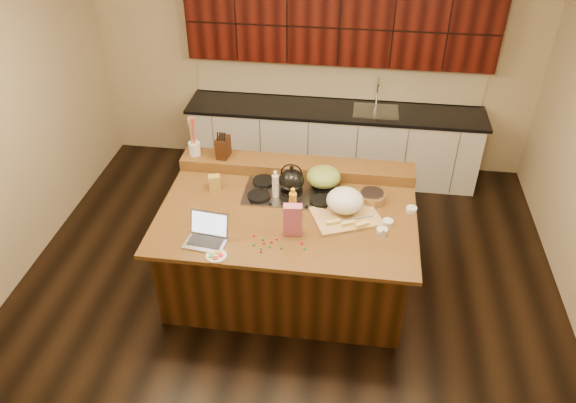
# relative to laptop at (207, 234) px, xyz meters

# --- Properties ---
(room) EXTENTS (5.52, 5.02, 2.72)m
(room) POSITION_rel_laptop_xyz_m (0.63, 0.50, 0.36)
(room) COLOR black
(room) RESTS_ON ground
(island) EXTENTS (2.40, 1.60, 0.92)m
(island) POSITION_rel_laptop_xyz_m (0.63, 0.50, -0.52)
(island) COLOR black
(island) RESTS_ON ground
(back_ledge) EXTENTS (2.40, 0.30, 0.12)m
(back_ledge) POSITION_rel_laptop_xyz_m (0.63, 1.20, -0.01)
(back_ledge) COLOR black
(back_ledge) RESTS_ON island
(cooktop) EXTENTS (0.92, 0.52, 0.05)m
(cooktop) POSITION_rel_laptop_xyz_m (0.63, 0.80, -0.05)
(cooktop) COLOR gray
(cooktop) RESTS_ON island
(back_counter) EXTENTS (3.70, 0.66, 2.40)m
(back_counter) POSITION_rel_laptop_xyz_m (0.93, 2.73, -0.00)
(back_counter) COLOR silver
(back_counter) RESTS_ON ground
(kettle) EXTENTS (0.27, 0.27, 0.22)m
(kettle) POSITION_rel_laptop_xyz_m (0.63, 0.80, 0.09)
(kettle) COLOR black
(kettle) RESTS_ON cooktop
(green_bowl) EXTENTS (0.40, 0.40, 0.18)m
(green_bowl) POSITION_rel_laptop_xyz_m (0.93, 0.93, 0.07)
(green_bowl) COLOR olive
(green_bowl) RESTS_ON cooktop
(laptop) EXTENTS (0.38, 0.32, 0.24)m
(laptop) POSITION_rel_laptop_xyz_m (0.00, 0.00, 0.00)
(laptop) COLOR #B7B7BC
(laptop) RESTS_ON island
(oil_bottle) EXTENTS (0.07, 0.07, 0.27)m
(oil_bottle) POSITION_rel_laptop_xyz_m (0.70, 0.42, 0.07)
(oil_bottle) COLOR gold
(oil_bottle) RESTS_ON island
(vinegar_bottle) EXTENTS (0.08, 0.08, 0.25)m
(vinegar_bottle) POSITION_rel_laptop_xyz_m (0.49, 0.71, 0.06)
(vinegar_bottle) COLOR silver
(vinegar_bottle) RESTS_ON island
(wooden_tray) EXTENTS (0.71, 0.63, 0.24)m
(wooden_tray) POSITION_rel_laptop_xyz_m (1.17, 0.55, 0.04)
(wooden_tray) COLOR tan
(wooden_tray) RESTS_ON island
(ramekin_a) EXTENTS (0.12, 0.12, 0.04)m
(ramekin_a) POSITION_rel_laptop_xyz_m (1.51, 0.30, -0.04)
(ramekin_a) COLOR white
(ramekin_a) RESTS_ON island
(ramekin_b) EXTENTS (0.13, 0.13, 0.04)m
(ramekin_b) POSITION_rel_laptop_xyz_m (1.56, 0.43, -0.04)
(ramekin_b) COLOR white
(ramekin_b) RESTS_ON island
(ramekin_c) EXTENTS (0.11, 0.11, 0.04)m
(ramekin_c) POSITION_rel_laptop_xyz_m (1.78, 0.66, -0.04)
(ramekin_c) COLOR white
(ramekin_c) RESTS_ON island
(strainer_bowl) EXTENTS (0.24, 0.24, 0.09)m
(strainer_bowl) POSITION_rel_laptop_xyz_m (1.41, 0.77, -0.02)
(strainer_bowl) COLOR #996B3F
(strainer_bowl) RESTS_ON island
(kitchen_timer) EXTENTS (0.10, 0.10, 0.07)m
(kitchen_timer) POSITION_rel_laptop_xyz_m (1.52, 0.26, -0.03)
(kitchen_timer) COLOR silver
(kitchen_timer) RESTS_ON island
(pink_bag) EXTENTS (0.17, 0.11, 0.31)m
(pink_bag) POSITION_rel_laptop_xyz_m (0.73, 0.18, 0.09)
(pink_bag) COLOR #CA5F86
(pink_bag) RESTS_ON island
(candy_plate) EXTENTS (0.23, 0.23, 0.01)m
(candy_plate) POSITION_rel_laptop_xyz_m (0.13, -0.21, -0.06)
(candy_plate) COLOR white
(candy_plate) RESTS_ON island
(package_box) EXTENTS (0.13, 0.11, 0.16)m
(package_box) POSITION_rel_laptop_xyz_m (-0.13, 0.78, 0.01)
(package_box) COLOR gold
(package_box) RESTS_ON island
(utensil_crock) EXTENTS (0.15, 0.15, 0.14)m
(utensil_crock) POSITION_rel_laptop_xyz_m (-0.44, 1.20, 0.12)
(utensil_crock) COLOR white
(utensil_crock) RESTS_ON back_ledge
(knife_block) EXTENTS (0.13, 0.19, 0.22)m
(knife_block) POSITION_rel_laptop_xyz_m (-0.13, 1.20, 0.16)
(knife_block) COLOR black
(knife_block) RESTS_ON back_ledge
(gumdrop_0) EXTENTS (0.02, 0.02, 0.02)m
(gumdrop_0) POSITION_rel_laptop_xyz_m (0.40, 0.10, -0.06)
(gumdrop_0) COLOR red
(gumdrop_0) RESTS_ON island
(gumdrop_1) EXTENTS (0.02, 0.02, 0.02)m
(gumdrop_1) POSITION_rel_laptop_xyz_m (0.48, 0.06, -0.06)
(gumdrop_1) COLOR #198C26
(gumdrop_1) RESTS_ON island
(gumdrop_2) EXTENTS (0.02, 0.02, 0.02)m
(gumdrop_2) POSITION_rel_laptop_xyz_m (0.83, 0.07, -0.06)
(gumdrop_2) COLOR red
(gumdrop_2) RESTS_ON island
(gumdrop_3) EXTENTS (0.02, 0.02, 0.02)m
(gumdrop_3) POSITION_rel_laptop_xyz_m (0.41, -0.03, -0.06)
(gumdrop_3) COLOR #198C26
(gumdrop_3) RESTS_ON island
(gumdrop_4) EXTENTS (0.02, 0.02, 0.02)m
(gumdrop_4) POSITION_rel_laptop_xyz_m (0.56, 0.03, -0.06)
(gumdrop_4) COLOR red
(gumdrop_4) RESTS_ON island
(gumdrop_5) EXTENTS (0.02, 0.02, 0.02)m
(gumdrop_5) POSITION_rel_laptop_xyz_m (0.55, -0.03, -0.06)
(gumdrop_5) COLOR #198C26
(gumdrop_5) RESTS_ON island
(gumdrop_6) EXTENTS (0.02, 0.02, 0.02)m
(gumdrop_6) POSITION_rel_laptop_xyz_m (0.82, 0.05, -0.06)
(gumdrop_6) COLOR red
(gumdrop_6) RESTS_ON island
(gumdrop_7) EXTENTS (0.02, 0.02, 0.02)m
(gumdrop_7) POSITION_rel_laptop_xyz_m (0.66, -0.03, -0.06)
(gumdrop_7) COLOR #198C26
(gumdrop_7) RESTS_ON island
(gumdrop_8) EXTENTS (0.02, 0.02, 0.02)m
(gumdrop_8) POSITION_rel_laptop_xyz_m (0.50, 0.01, -0.06)
(gumdrop_8) COLOR red
(gumdrop_8) RESTS_ON island
(gumdrop_9) EXTENTS (0.02, 0.02, 0.02)m
(gumdrop_9) POSITION_rel_laptop_xyz_m (0.49, -0.06, -0.06)
(gumdrop_9) COLOR #198C26
(gumdrop_9) RESTS_ON island
(gumdrop_10) EXTENTS (0.02, 0.02, 0.02)m
(gumdrop_10) POSITION_rel_laptop_xyz_m (0.60, 0.08, -0.06)
(gumdrop_10) COLOR red
(gumdrop_10) RESTS_ON island
(gumdrop_11) EXTENTS (0.02, 0.02, 0.02)m
(gumdrop_11) POSITION_rel_laptop_xyz_m (0.85, -0.02, -0.06)
(gumdrop_11) COLOR #198C26
(gumdrop_11) RESTS_ON island
(gumdrop_12) EXTENTS (0.02, 0.02, 0.02)m
(gumdrop_12) POSITION_rel_laptop_xyz_m (0.49, -0.11, -0.06)
(gumdrop_12) COLOR red
(gumdrop_12) RESTS_ON island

